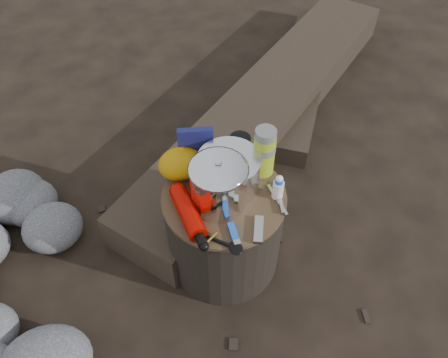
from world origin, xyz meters
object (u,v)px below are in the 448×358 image
object	(u,v)px
thermos	(264,152)
fuel_bottle	(188,213)
camping_pot	(218,183)
travel_mug	(240,149)
log_main	(270,104)
stump	(224,229)

from	to	relation	value
thermos	fuel_bottle	bearing A→B (deg)	-159.54
camping_pot	travel_mug	bearing A→B (deg)	49.55
log_main	travel_mug	xyz separation A→B (m)	(-0.40, -0.59, 0.36)
stump	travel_mug	bearing A→B (deg)	52.47
travel_mug	fuel_bottle	bearing A→B (deg)	-142.30
stump	camping_pot	distance (m)	0.29
camping_pot	thermos	xyz separation A→B (m)	(0.19, 0.08, 0.00)
stump	fuel_bottle	xyz separation A→B (m)	(-0.14, -0.05, 0.23)
log_main	camping_pot	bearing A→B (deg)	-73.72
camping_pot	thermos	world-z (taller)	thermos
stump	fuel_bottle	distance (m)	0.27
stump	fuel_bottle	size ratio (longest dim) A/B	1.68
stump	camping_pot	size ratio (longest dim) A/B	2.25
stump	travel_mug	xyz separation A→B (m)	(0.11, 0.14, 0.25)
thermos	log_main	bearing A→B (deg)	62.71
fuel_bottle	thermos	distance (m)	0.34
camping_pot	travel_mug	distance (m)	0.21
stump	thermos	xyz separation A→B (m)	(0.17, 0.06, 0.29)
stump	travel_mug	distance (m)	0.31
log_main	camping_pot	distance (m)	1.00
log_main	camping_pot	world-z (taller)	camping_pot
stump	travel_mug	world-z (taller)	travel_mug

